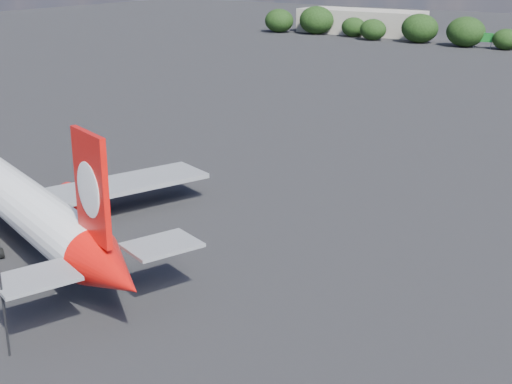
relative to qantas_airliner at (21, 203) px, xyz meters
The scene contains 5 objects.
ground 54.63m from the qantas_airliner, 83.59° to the left, with size 500.00×500.00×0.00m, color black.
qantas_airliner is the anchor object (origin of this frame).
apron_lamp_post 19.67m from the qantas_airliner, 41.42° to the right, with size 0.55×0.30×10.62m.
terminal_building 195.22m from the qantas_airliner, 107.57° to the left, with size 42.00×16.00×8.00m.
highway_sign 170.54m from the qantas_airliner, 94.01° to the left, with size 6.00×0.30×4.50m.
Camera 1 is at (46.86, -32.60, 26.24)m, focal length 50.00 mm.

